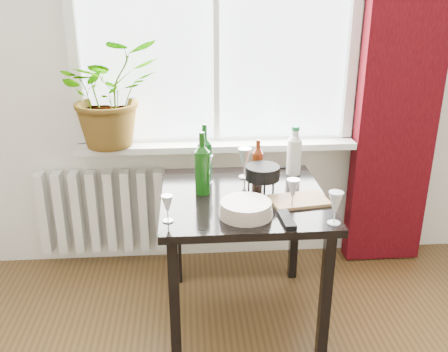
{
  "coord_description": "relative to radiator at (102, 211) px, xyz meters",
  "views": [
    {
      "loc": [
        -0.18,
        -0.81,
        1.78
      ],
      "look_at": [
        -0.0,
        1.55,
        0.85
      ],
      "focal_mm": 40.0,
      "sensor_mm": 36.0,
      "label": 1
    }
  ],
  "objects": [
    {
      "name": "curtain",
      "position": [
        1.87,
        -0.06,
        0.92
      ],
      "size": [
        0.5,
        0.12,
        2.56
      ],
      "color": "#350409",
      "rests_on": "ground"
    },
    {
      "name": "bottle_amber",
      "position": [
        0.95,
        -0.44,
        0.48
      ],
      "size": [
        0.07,
        0.07,
        0.24
      ],
      "primitive_type": null,
      "rotation": [
        0.0,
        0.0,
        -0.22
      ],
      "color": "maroon",
      "rests_on": "table"
    },
    {
      "name": "tv_remote",
      "position": [
        1.02,
        -0.94,
        0.37
      ],
      "size": [
        0.06,
        0.18,
        0.02
      ],
      "primitive_type": "cube",
      "rotation": [
        0.0,
        0.0,
        0.06
      ],
      "color": "black",
      "rests_on": "table"
    },
    {
      "name": "radiator",
      "position": [
        0.0,
        0.0,
        0.0
      ],
      "size": [
        0.8,
        0.1,
        0.55
      ],
      "color": "white",
      "rests_on": "ground"
    },
    {
      "name": "windowsill",
      "position": [
        0.75,
        -0.03,
        0.44
      ],
      "size": [
        1.72,
        0.2,
        0.04
      ],
      "color": "white",
      "rests_on": "ground"
    },
    {
      "name": "cutting_board",
      "position": [
        1.12,
        -0.73,
        0.37
      ],
      "size": [
        0.31,
        0.23,
        0.02
      ],
      "primitive_type": "cube",
      "rotation": [
        0.0,
        0.0,
        0.16
      ],
      "color": "#A17649",
      "rests_on": "table"
    },
    {
      "name": "cleaning_bottle",
      "position": [
        1.17,
        -0.34,
        0.5
      ],
      "size": [
        0.11,
        0.11,
        0.29
      ],
      "primitive_type": null,
      "rotation": [
        0.0,
        0.0,
        0.43
      ],
      "color": "silver",
      "rests_on": "table"
    },
    {
      "name": "wineglass_far_right",
      "position": [
        1.23,
        -0.98,
        0.44
      ],
      "size": [
        0.08,
        0.08,
        0.16
      ],
      "primitive_type": null,
      "rotation": [
        0.0,
        0.0,
        0.16
      ],
      "color": "white",
      "rests_on": "table"
    },
    {
      "name": "wineglass_front_left",
      "position": [
        0.47,
        -0.9,
        0.43
      ],
      "size": [
        0.07,
        0.07,
        0.13
      ],
      "primitive_type": null,
      "rotation": [
        0.0,
        0.0,
        -0.36
      ],
      "color": "silver",
      "rests_on": "table"
    },
    {
      "name": "table",
      "position": [
        0.85,
        -0.63,
        0.27
      ],
      "size": [
        0.85,
        0.85,
        0.74
      ],
      "color": "black",
      "rests_on": "ground"
    },
    {
      "name": "window",
      "position": [
        0.75,
        0.04,
        1.22
      ],
      "size": [
        1.72,
        0.08,
        1.62
      ],
      "color": "white",
      "rests_on": "ground"
    },
    {
      "name": "wineglass_back_left",
      "position": [
        0.67,
        -0.44,
        0.44
      ],
      "size": [
        0.07,
        0.07,
        0.16
      ],
      "primitive_type": null,
      "rotation": [
        0.0,
        0.0,
        -0.06
      ],
      "color": "silver",
      "rests_on": "table"
    },
    {
      "name": "wine_bottle_right",
      "position": [
        0.66,
        -0.42,
        0.53
      ],
      "size": [
        0.1,
        0.1,
        0.33
      ],
      "primitive_type": null,
      "rotation": [
        0.0,
        0.0,
        -0.42
      ],
      "color": "#0C4113",
      "rests_on": "table"
    },
    {
      "name": "wineglass_front_right",
      "position": [
        1.07,
        -0.8,
        0.44
      ],
      "size": [
        0.08,
        0.08,
        0.15
      ],
      "primitive_type": null,
      "rotation": [
        0.0,
        0.0,
        0.34
      ],
      "color": "silver",
      "rests_on": "table"
    },
    {
      "name": "potted_plant",
      "position": [
        0.12,
        -0.04,
        0.78
      ],
      "size": [
        0.73,
        0.69,
        0.64
      ],
      "primitive_type": "imported",
      "rotation": [
        0.0,
        0.0,
        0.41
      ],
      "color": "#3C691C",
      "rests_on": "windowsill"
    },
    {
      "name": "plate_stack",
      "position": [
        0.83,
        -0.87,
        0.39
      ],
      "size": [
        0.29,
        0.29,
        0.07
      ],
      "primitive_type": "cylinder",
      "rotation": [
        0.0,
        0.0,
        0.12
      ],
      "color": "beige",
      "rests_on": "table"
    },
    {
      "name": "wineglass_back_center",
      "position": [
        0.88,
        -0.37,
        0.45
      ],
      "size": [
        0.1,
        0.1,
        0.18
      ],
      "primitive_type": null,
      "rotation": [
        0.0,
        0.0,
        0.32
      ],
      "color": "silver",
      "rests_on": "table"
    },
    {
      "name": "wine_bottle_left",
      "position": [
        0.64,
        -0.58,
        0.53
      ],
      "size": [
        0.1,
        0.1,
        0.34
      ],
      "primitive_type": null,
      "rotation": [
        0.0,
        0.0,
        -0.25
      ],
      "color": "#0E400C",
      "rests_on": "table"
    },
    {
      "name": "fondue_pot",
      "position": [
        0.95,
        -0.58,
        0.43
      ],
      "size": [
        0.22,
        0.19,
        0.14
      ],
      "primitive_type": null,
      "rotation": [
        0.0,
        0.0,
        -0.06
      ],
      "color": "black",
      "rests_on": "table"
    }
  ]
}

